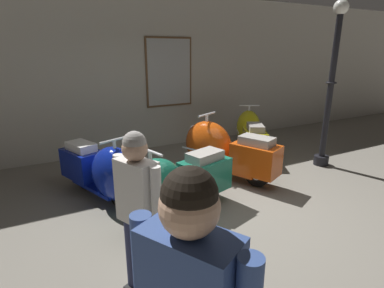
% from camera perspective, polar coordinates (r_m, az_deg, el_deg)
% --- Properties ---
extents(ground_plane, '(60.00, 60.00, 0.00)m').
position_cam_1_polar(ground_plane, '(4.41, 6.78, -12.46)').
color(ground_plane, slate).
extents(showroom_back_wall, '(18.00, 0.24, 3.33)m').
position_cam_1_polar(showroom_back_wall, '(6.94, -9.01, 12.75)').
color(showroom_back_wall, '#ADA89E').
rests_on(showroom_back_wall, ground).
extents(scooter_0, '(1.05, 1.73, 1.02)m').
position_cam_1_polar(scooter_0, '(4.68, -15.95, -4.93)').
color(scooter_0, black).
rests_on(scooter_0, ground).
extents(scooter_1, '(1.78, 0.95, 1.05)m').
position_cam_1_polar(scooter_1, '(4.01, -3.94, -7.86)').
color(scooter_1, black).
rests_on(scooter_1, ground).
extents(scooter_2, '(1.21, 1.85, 1.10)m').
position_cam_1_polar(scooter_2, '(5.40, 5.51, -0.96)').
color(scooter_2, black).
rests_on(scooter_2, ground).
extents(scooter_3, '(1.21, 1.66, 1.00)m').
position_cam_1_polar(scooter_3, '(6.81, 10.76, 2.23)').
color(scooter_3, black).
rests_on(scooter_3, ground).
extents(lamppost, '(0.28, 0.28, 3.00)m').
position_cam_1_polar(lamppost, '(6.25, 24.42, 9.68)').
color(lamppost, black).
rests_on(lamppost, ground).
extents(visitor_1, '(0.35, 0.49, 1.56)m').
position_cam_1_polar(visitor_1, '(2.66, -9.99, -11.47)').
color(visitor_1, black).
rests_on(visitor_1, ground).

